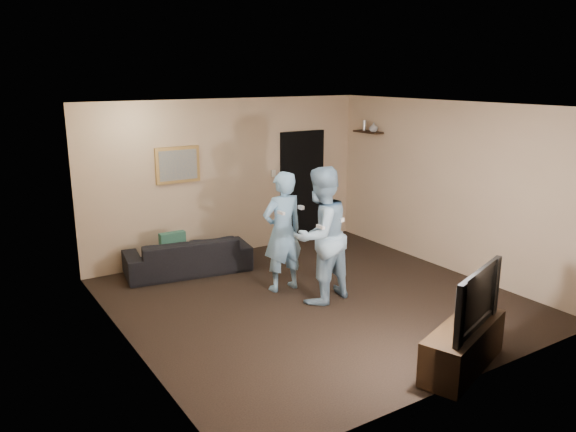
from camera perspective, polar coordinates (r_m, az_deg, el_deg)
ground at (r=7.71m, az=2.73°, el=-8.54°), size 5.00×5.00×0.00m
ceiling at (r=7.12m, az=2.98°, el=11.14°), size 5.00×5.00×0.04m
wall_back at (r=9.41m, az=-6.01°, el=3.87°), size 5.00×0.04×2.60m
wall_front at (r=5.54m, az=18.03°, el=-4.21°), size 5.00×0.04×2.60m
wall_left at (r=6.24m, az=-16.23°, el=-2.00°), size 0.04×5.00×2.60m
wall_right at (r=8.96m, az=16.03°, el=2.86°), size 0.04×5.00×2.60m
sofa at (r=8.79m, az=-10.14°, el=-3.93°), size 1.98×1.03×0.55m
throw_pillow at (r=8.64m, az=-11.63°, el=-2.88°), size 0.39×0.13×0.39m
painting_frame at (r=8.97m, az=-11.15°, el=5.12°), size 0.72×0.05×0.57m
painting_canvas at (r=8.95m, az=-11.08°, el=5.10°), size 0.62×0.01×0.47m
doorway at (r=10.16m, az=1.44°, el=3.00°), size 0.90×0.06×2.00m
light_switch at (r=9.79m, az=-1.49°, el=4.36°), size 0.08×0.02×0.12m
wall_shelf at (r=10.05m, az=8.14°, el=8.45°), size 0.20×0.60×0.03m
shelf_vase at (r=9.94m, az=8.68°, el=8.91°), size 0.19×0.19×0.16m
shelf_figurine at (r=10.12m, az=7.76°, el=9.10°), size 0.06×0.06×0.18m
tv_console at (r=6.22m, az=17.37°, el=-12.55°), size 1.37×0.83×0.47m
television at (r=6.00m, az=17.77°, el=-7.84°), size 1.09×0.51×0.63m
wii_player_left at (r=7.81m, az=-0.55°, el=-1.60°), size 0.62×0.50×1.70m
wii_player_right at (r=7.42m, az=3.31°, el=-1.97°), size 1.01×0.86×1.83m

